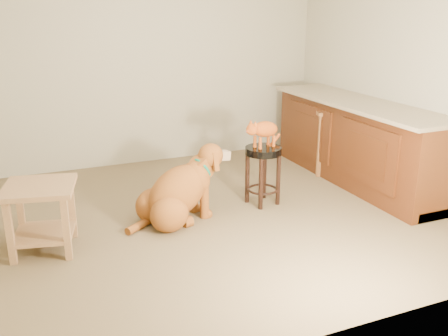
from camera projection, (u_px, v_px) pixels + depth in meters
name	position (u px, v px, depth m)	size (l,w,h in m)	color
floor	(209.00, 216.00, 4.85)	(4.50, 4.00, 0.01)	brown
room_shell	(207.00, 39.00, 4.33)	(4.54, 4.04, 2.62)	#ABA68A
cabinet_run	(357.00, 144.00, 5.70)	(0.70, 2.56, 0.94)	#4E250D
padded_stool	(263.00, 164.00, 5.04)	(0.37, 0.37, 0.60)	black
wood_stool	(330.00, 140.00, 6.02)	(0.54, 0.54, 0.78)	brown
side_table	(41.00, 208.00, 4.08)	(0.66, 0.66, 0.57)	#976E45
golden_retriever	(178.00, 193.00, 4.67)	(1.15, 0.66, 0.74)	brown
tabby_kitten	(263.00, 130.00, 4.92)	(0.49, 0.26, 0.32)	#983F0F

